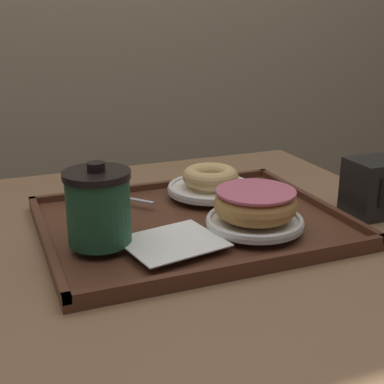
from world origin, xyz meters
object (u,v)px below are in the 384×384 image
spoon (104,193)px  napkin_dispenser (379,187)px  donut_plain (210,176)px  donut_chocolate_glazed (255,203)px  coffee_cup_front (98,207)px

spoon → napkin_dispenser: napkin_dispenser is taller
donut_plain → napkin_dispenser: bearing=-32.0°
donut_chocolate_glazed → spoon: 0.30m
donut_plain → spoon: (-0.19, 0.05, -0.03)m
donut_plain → spoon: bearing=165.0°
spoon → napkin_dispenser: size_ratio=1.07×
coffee_cup_front → donut_chocolate_glazed: coffee_cup_front is taller
coffee_cup_front → napkin_dispenser: bearing=-0.9°
donut_plain → spoon: 0.20m
donut_plain → spoon: size_ratio=0.89×
napkin_dispenser → donut_plain: bearing=148.0°
coffee_cup_front → donut_plain: (0.24, 0.15, -0.03)m
napkin_dispenser → spoon: bearing=154.7°
donut_plain → donut_chocolate_glazed: bearing=-90.4°
donut_chocolate_glazed → napkin_dispenser: 0.26m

